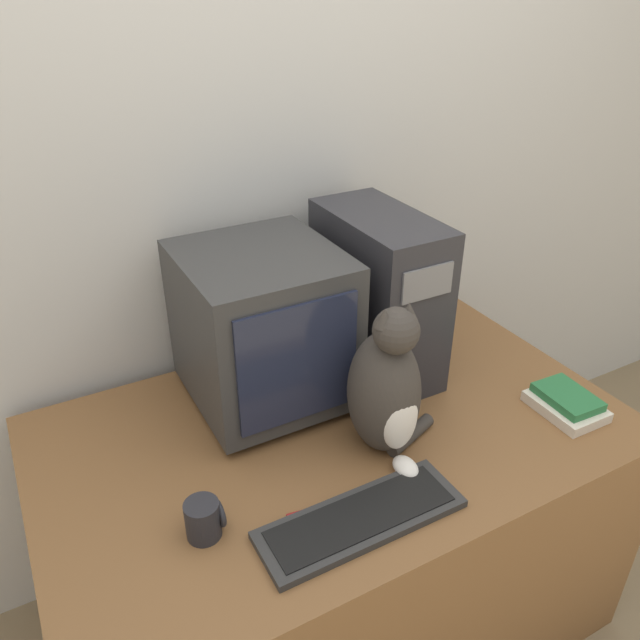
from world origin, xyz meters
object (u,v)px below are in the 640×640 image
object	(u,v)px
book_stack	(566,403)
mug	(204,519)
keyboard	(361,519)
computer_tower	(377,295)
crt_monitor	(263,327)
cat	(387,390)
pen	(318,508)

from	to	relation	value
book_stack	mug	xyz separation A→B (m)	(-0.97, 0.06, 0.02)
keyboard	computer_tower	bearing A→B (deg)	54.49
crt_monitor	cat	world-z (taller)	crt_monitor
mug	computer_tower	bearing A→B (deg)	29.31
crt_monitor	mug	size ratio (longest dim) A/B	4.90
keyboard	mug	xyz separation A→B (m)	(-0.30, 0.13, 0.03)
crt_monitor	keyboard	world-z (taller)	crt_monitor
computer_tower	keyboard	world-z (taller)	computer_tower
computer_tower	pen	bearing A→B (deg)	-134.84
book_stack	pen	bearing A→B (deg)	179.25
keyboard	book_stack	world-z (taller)	book_stack
keyboard	cat	distance (m)	0.29
cat	pen	bearing A→B (deg)	-154.59
crt_monitor	computer_tower	size ratio (longest dim) A/B	0.91
book_stack	pen	size ratio (longest dim) A/B	1.33
mug	crt_monitor	bearing A→B (deg)	50.73
computer_tower	book_stack	xyz separation A→B (m)	(0.33, -0.43, -0.21)
book_stack	pen	distance (m)	0.74
keyboard	pen	xyz separation A→B (m)	(-0.06, 0.08, -0.01)
cat	crt_monitor	bearing A→B (deg)	119.17
pen	crt_monitor	bearing A→B (deg)	80.57
cat	mug	distance (m)	0.49
crt_monitor	keyboard	size ratio (longest dim) A/B	0.93
cat	book_stack	world-z (taller)	cat
crt_monitor	mug	world-z (taller)	crt_monitor
computer_tower	crt_monitor	bearing A→B (deg)	178.35
cat	mug	world-z (taller)	cat
keyboard	mug	world-z (taller)	mug
computer_tower	cat	size ratio (longest dim) A/B	1.14
mug	keyboard	bearing A→B (deg)	-23.02
keyboard	mug	distance (m)	0.33
book_stack	keyboard	bearing A→B (deg)	-174.46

